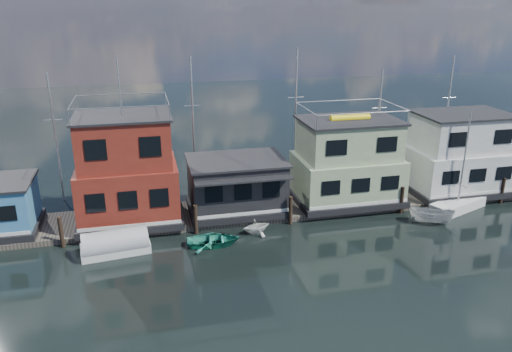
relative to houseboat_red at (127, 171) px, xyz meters
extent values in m
plane|color=black|center=(8.50, -12.00, -4.10)|extent=(160.00, 160.00, 0.00)
cube|color=#595147|center=(8.50, 0.00, -3.90)|extent=(48.00, 5.00, 0.40)
cube|color=black|center=(0.00, 0.00, -3.45)|extent=(7.40, 5.90, 0.50)
cube|color=maroon|center=(0.00, 0.00, -1.33)|extent=(7.00, 5.50, 3.74)
cube|color=maroon|center=(0.00, 0.00, 2.27)|extent=(6.30, 4.95, 3.46)
cube|color=black|center=(0.00, 0.00, 4.08)|extent=(6.65, 5.23, 0.16)
cylinder|color=silver|center=(0.00, 0.00, 6.16)|extent=(0.08, 0.08, 4.00)
cube|color=black|center=(8.00, 0.00, -3.45)|extent=(7.40, 5.40, 0.50)
cube|color=black|center=(8.00, 0.00, -1.50)|extent=(7.00, 5.00, 3.40)
cube|color=black|center=(8.00, 0.00, 0.28)|extent=(7.30, 5.30, 0.16)
cube|color=black|center=(8.00, -2.80, -0.31)|extent=(7.00, 1.20, 0.12)
cube|color=black|center=(17.00, 0.00, -3.45)|extent=(8.40, 5.90, 0.50)
cube|color=#9EB587|center=(17.00, 0.00, -1.64)|extent=(8.00, 5.50, 3.12)
cube|color=#9EB587|center=(17.00, 0.00, 1.36)|extent=(7.20, 4.95, 2.88)
cube|color=black|center=(17.00, 0.00, 2.88)|extent=(7.60, 5.23, 0.16)
cylinder|color=yellow|center=(17.00, 0.00, 3.05)|extent=(3.20, 0.56, 0.56)
cube|color=black|center=(27.00, 0.00, -3.45)|extent=(8.40, 5.90, 0.50)
cube|color=silver|center=(27.00, 0.00, -1.64)|extent=(8.00, 5.50, 3.12)
cube|color=silver|center=(27.00, 0.00, 1.36)|extent=(7.20, 4.95, 2.88)
cube|color=black|center=(27.00, 0.00, 2.88)|extent=(7.60, 5.23, 0.16)
cylinder|color=#2D2116|center=(-4.50, -2.80, -3.00)|extent=(0.28, 0.28, 2.20)
cylinder|color=#2D2116|center=(4.50, -2.80, -3.00)|extent=(0.28, 0.28, 2.20)
cylinder|color=#2D2116|center=(11.50, -2.80, -3.00)|extent=(0.28, 0.28, 2.20)
cylinder|color=#2D2116|center=(20.50, -2.80, -3.00)|extent=(0.28, 0.28, 2.20)
cylinder|color=#2D2116|center=(29.50, -2.80, -3.00)|extent=(0.28, 0.28, 2.20)
cylinder|color=silver|center=(-5.50, 6.00, 1.15)|extent=(0.16, 0.16, 10.50)
cylinder|color=silver|center=(-5.50, 6.00, 2.72)|extent=(1.40, 0.06, 0.06)
cylinder|color=silver|center=(5.50, 6.00, 1.65)|extent=(0.16, 0.16, 11.50)
cylinder|color=silver|center=(5.50, 6.00, 3.37)|extent=(1.40, 0.06, 0.06)
cylinder|color=silver|center=(14.50, 6.00, 1.90)|extent=(0.16, 0.16, 12.00)
cylinder|color=silver|center=(14.50, 6.00, 3.70)|extent=(1.40, 0.06, 0.06)
cylinder|color=silver|center=(22.50, 6.00, 0.90)|extent=(0.16, 0.16, 10.00)
cylinder|color=silver|center=(22.50, 6.00, 2.40)|extent=(1.40, 0.06, 0.06)
cylinder|color=silver|center=(29.50, 6.00, 1.40)|extent=(0.16, 0.16, 11.00)
cylinder|color=silver|center=(29.50, 6.00, 3.05)|extent=(1.40, 0.06, 0.06)
cube|color=silver|center=(25.23, -3.20, -3.71)|extent=(5.34, 3.45, 0.79)
cylinder|color=silver|center=(25.23, -3.20, 0.29)|extent=(0.12, 0.12, 7.22)
cube|color=silver|center=(25.23, -3.20, -1.96)|extent=(0.63, 1.49, 0.05)
imported|color=silver|center=(8.69, -3.72, -3.55)|extent=(2.49, 2.28, 1.11)
cube|color=silver|center=(-0.97, -4.57, -3.74)|extent=(4.54, 2.21, 0.73)
cylinder|color=#A8A8AC|center=(-0.97, -4.57, -3.32)|extent=(4.35, 2.28, 1.77)
imported|color=#268E76|center=(5.45, -4.86, -3.73)|extent=(3.80, 2.83, 0.75)
imported|color=silver|center=(21.77, -5.06, -3.48)|extent=(3.40, 2.74, 1.25)
camera|label=1|loc=(1.37, -35.15, 11.57)|focal=35.00mm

